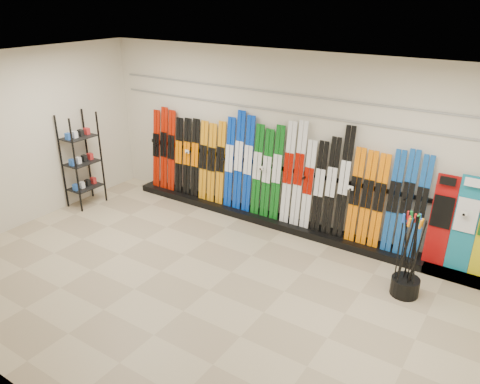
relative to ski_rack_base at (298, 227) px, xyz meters
The scene contains 12 objects.
floor 2.29m from the ski_rack_base, 95.64° to the right, with size 8.00×8.00×0.00m, color #9D8A6C.
back_wall 1.47m from the ski_rack_base, 135.64° to the left, with size 8.00×8.00×0.00m, color beige.
left_wall 5.01m from the ski_rack_base, 151.65° to the right, with size 5.00×5.00×0.00m, color beige.
ceiling 3.73m from the ski_rack_base, 95.64° to the right, with size 8.00×8.00×0.00m, color silver.
ski_rack_base is the anchor object (origin of this frame).
skis 1.09m from the ski_rack_base, behind, with size 5.37×0.22×1.84m.
snowboards 2.83m from the ski_rack_base, ahead, with size 1.28×0.23×1.49m.
accessory_rack 4.25m from the ski_rack_base, 162.38° to the right, with size 0.40×0.60×1.80m, color black.
pole_bin 2.24m from the ski_rack_base, 22.90° to the right, with size 0.38×0.38×0.25m, color black.
ski_poles 2.29m from the ski_rack_base, 23.10° to the right, with size 0.33×0.34×1.18m.
slatwall_rail_0 1.96m from the ski_rack_base, 138.37° to the left, with size 7.60×0.02×0.03m, color gray.
slatwall_rail_1 2.26m from the ski_rack_base, 138.37° to the left, with size 7.60×0.02×0.03m, color gray.
Camera 1 is at (3.37, -4.31, 3.82)m, focal length 35.00 mm.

